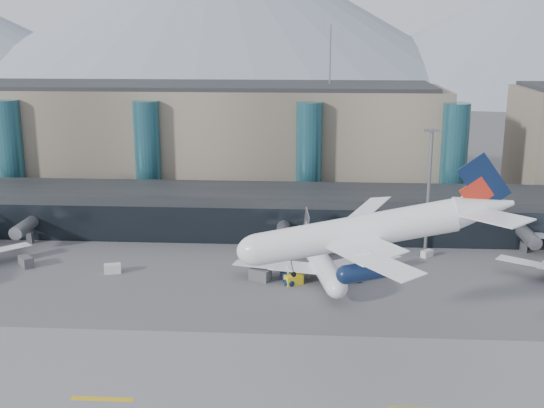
{
  "coord_description": "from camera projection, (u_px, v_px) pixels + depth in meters",
  "views": [
    {
      "loc": [
        6.25,
        -90.44,
        45.67
      ],
      "look_at": [
        -1.42,
        32.0,
        13.55
      ],
      "focal_mm": 45.0,
      "sensor_mm": 36.0,
      "label": 1
    }
  ],
  "objects": [
    {
      "name": "teal_towers",
      "position": [
        228.0,
        158.0,
        168.08
      ],
      "size": [
        116.4,
        19.4,
        46.0
      ],
      "color": "#255A67",
      "rests_on": "ground"
    },
    {
      "name": "jet_parked_mid",
      "position": [
        318.0,
        252.0,
        129.01
      ],
      "size": [
        33.5,
        34.17,
        11.01
      ],
      "rotation": [
        0.0,
        0.0,
        1.77
      ],
      "color": "white",
      "rests_on": "ground"
    },
    {
      "name": "ground",
      "position": [
        268.0,
        349.0,
        99.26
      ],
      "size": [
        900.0,
        900.0,
        0.0
      ],
      "primitive_type": "plane",
      "color": "#515154",
      "rests_on": "ground"
    },
    {
      "name": "mountain_ridge",
      "position": [
        331.0,
        26.0,
        453.6
      ],
      "size": [
        910.0,
        400.0,
        110.0
      ],
      "color": "gray",
      "rests_on": "ground"
    },
    {
      "name": "concourse",
      "position": [
        285.0,
        212.0,
        153.74
      ],
      "size": [
        170.0,
        27.0,
        10.0
      ],
      "color": "black",
      "rests_on": "ground"
    },
    {
      "name": "veh_h",
      "position": [
        294.0,
        280.0,
        124.06
      ],
      "size": [
        3.66,
        3.07,
        1.79
      ],
      "primitive_type": "cube",
      "rotation": [
        0.0,
        0.0,
        0.51
      ],
      "color": "gold",
      "rests_on": "ground"
    },
    {
      "name": "veh_c",
      "position": [
        260.0,
        275.0,
        126.04
      ],
      "size": [
        4.43,
        3.66,
        2.18
      ],
      "primitive_type": "cube",
      "rotation": [
        0.0,
        0.0,
        -0.49
      ],
      "color": "#4D4D52",
      "rests_on": "ground"
    },
    {
      "name": "runway_strip",
      "position": [
        260.0,
        404.0,
        84.78
      ],
      "size": [
        400.0,
        40.0,
        0.04
      ],
      "primitive_type": "cube",
      "color": "slate",
      "rests_on": "ground"
    },
    {
      "name": "terminal_main",
      "position": [
        198.0,
        142.0,
        183.76
      ],
      "size": [
        130.0,
        30.0,
        31.0
      ],
      "color": "gray",
      "rests_on": "ground"
    },
    {
      "name": "veh_d",
      "position": [
        427.0,
        254.0,
        138.88
      ],
      "size": [
        2.73,
        2.64,
        1.41
      ],
      "primitive_type": "cube",
      "rotation": [
        0.0,
        0.0,
        0.74
      ],
      "color": "silver",
      "rests_on": "ground"
    },
    {
      "name": "lightmast_mid",
      "position": [
        429.0,
        183.0,
        140.14
      ],
      "size": [
        3.0,
        1.2,
        25.6
      ],
      "color": "slate",
      "rests_on": "ground"
    },
    {
      "name": "veh_f",
      "position": [
        26.0,
        262.0,
        133.25
      ],
      "size": [
        3.84,
        3.96,
        2.02
      ],
      "primitive_type": "cube",
      "rotation": [
        0.0,
        0.0,
        2.31
      ],
      "color": "#4D4D52",
      "rests_on": "ground"
    },
    {
      "name": "runway_markings",
      "position": [
        260.0,
        404.0,
        84.77
      ],
      "size": [
        128.0,
        1.0,
        0.02
      ],
      "color": "gold",
      "rests_on": "ground"
    },
    {
      "name": "hero_jet",
      "position": [
        383.0,
        221.0,
        89.57
      ],
      "size": [
        37.2,
        38.52,
        12.4
      ],
      "rotation": [
        0.0,
        -0.2,
        0.01
      ],
      "color": "white",
      "rests_on": "ground"
    },
    {
      "name": "veh_a",
      "position": [
        113.0,
        269.0,
        129.76
      ],
      "size": [
        3.49,
        2.58,
        1.76
      ],
      "primitive_type": "cube",
      "rotation": [
        0.0,
        0.0,
        0.29
      ],
      "color": "silver",
      "rests_on": "ground"
    }
  ]
}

